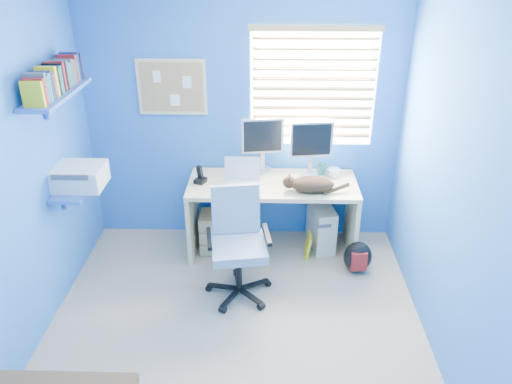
{
  "coord_description": "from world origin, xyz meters",
  "views": [
    {
      "loc": [
        0.24,
        -2.93,
        2.78
      ],
      "look_at": [
        0.15,
        0.65,
        0.95
      ],
      "focal_mm": 35.0,
      "sensor_mm": 36.0,
      "label": 1
    }
  ],
  "objects_px": {
    "laptop": "(242,175)",
    "office_chair": "(238,257)",
    "cat": "(312,184)",
    "desk": "(272,217)",
    "tower_pc": "(321,226)"
  },
  "relations": [
    {
      "from": "laptop",
      "to": "office_chair",
      "type": "relative_size",
      "value": 0.35
    },
    {
      "from": "cat",
      "to": "office_chair",
      "type": "relative_size",
      "value": 0.42
    },
    {
      "from": "desk",
      "to": "tower_pc",
      "type": "height_order",
      "value": "desk"
    },
    {
      "from": "cat",
      "to": "office_chair",
      "type": "distance_m",
      "value": 0.93
    },
    {
      "from": "tower_pc",
      "to": "desk",
      "type": "bearing_deg",
      "value": 179.46
    },
    {
      "from": "desk",
      "to": "cat",
      "type": "bearing_deg",
      "value": -25.99
    },
    {
      "from": "desk",
      "to": "laptop",
      "type": "xyz_separation_m",
      "value": [
        -0.29,
        -0.07,
        0.48
      ]
    },
    {
      "from": "cat",
      "to": "desk",
      "type": "bearing_deg",
      "value": 158.3
    },
    {
      "from": "office_chair",
      "to": "laptop",
      "type": "bearing_deg",
      "value": 89.45
    },
    {
      "from": "cat",
      "to": "tower_pc",
      "type": "distance_m",
      "value": 0.65
    },
    {
      "from": "laptop",
      "to": "cat",
      "type": "xyz_separation_m",
      "value": [
        0.64,
        -0.1,
        -0.04
      ]
    },
    {
      "from": "desk",
      "to": "cat",
      "type": "height_order",
      "value": "cat"
    },
    {
      "from": "laptop",
      "to": "office_chair",
      "type": "height_order",
      "value": "laptop"
    },
    {
      "from": "laptop",
      "to": "cat",
      "type": "bearing_deg",
      "value": -9.13
    },
    {
      "from": "desk",
      "to": "laptop",
      "type": "height_order",
      "value": "laptop"
    }
  ]
}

